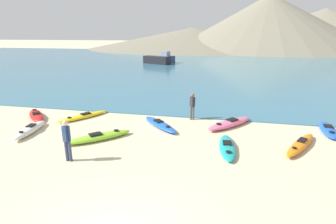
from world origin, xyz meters
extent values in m
cube|color=teal|center=(0.00, 45.80, 0.03)|extent=(160.00, 70.00, 0.06)
cone|color=gray|center=(-9.82, 95.33, 3.65)|extent=(75.69, 75.69, 7.30)
cone|color=gray|center=(15.32, 90.23, 8.65)|extent=(63.64, 63.64, 17.30)
cone|color=gray|center=(35.89, 102.76, 6.87)|extent=(77.00, 77.00, 13.74)
ellipsoid|color=blue|center=(-0.95, 8.87, 0.14)|extent=(2.74, 2.82, 0.28)
cube|color=black|center=(-1.06, 8.99, 0.30)|extent=(0.68, 0.68, 0.05)
cylinder|color=black|center=(-0.34, 8.23, 0.29)|extent=(0.24, 0.24, 0.02)
ellipsoid|color=teal|center=(2.79, 6.53, 0.13)|extent=(0.90, 2.93, 0.25)
cube|color=black|center=(2.78, 6.68, 0.28)|extent=(0.42, 0.55, 0.05)
cylinder|color=black|center=(2.84, 5.74, 0.26)|extent=(0.25, 0.25, 0.02)
ellipsoid|color=white|center=(-7.46, 6.47, 0.18)|extent=(1.07, 2.92, 0.35)
cube|color=black|center=(-7.48, 6.61, 0.38)|extent=(0.41, 0.56, 0.05)
cylinder|color=black|center=(-7.33, 5.69, 0.36)|extent=(0.21, 0.21, 0.02)
ellipsoid|color=orange|center=(6.10, 7.47, 0.15)|extent=(2.20, 3.28, 0.31)
cube|color=black|center=(6.18, 7.62, 0.33)|extent=(0.58, 0.69, 0.05)
cylinder|color=black|center=(5.63, 6.65, 0.32)|extent=(0.20, 0.20, 0.02)
ellipsoid|color=yellow|center=(-6.00, 9.37, 0.13)|extent=(2.28, 3.15, 0.25)
cube|color=black|center=(-5.92, 9.51, 0.28)|extent=(0.61, 0.69, 0.05)
cylinder|color=black|center=(-6.48, 8.59, 0.26)|extent=(0.22, 0.22, 0.02)
ellipsoid|color=red|center=(-8.87, 8.75, 0.18)|extent=(2.53, 2.56, 0.35)
cube|color=black|center=(-8.77, 8.65, 0.38)|extent=(0.65, 0.65, 0.05)
cylinder|color=black|center=(-9.42, 9.31, 0.36)|extent=(0.26, 0.26, 0.02)
ellipsoid|color=#8CCC2D|center=(-3.44, 6.37, 0.16)|extent=(2.89, 2.81, 0.31)
cube|color=black|center=(-3.56, 6.25, 0.34)|extent=(0.71, 0.70, 0.05)
cylinder|color=black|center=(-2.79, 6.99, 0.32)|extent=(0.26, 0.26, 0.02)
ellipsoid|color=#E5668C|center=(2.93, 9.77, 0.18)|extent=(2.83, 3.15, 0.35)
cube|color=black|center=(3.04, 9.90, 0.38)|extent=(0.73, 0.75, 0.05)
cylinder|color=black|center=(2.32, 9.04, 0.36)|extent=(0.27, 0.27, 0.02)
ellipsoid|color=blue|center=(8.07, 9.94, 0.14)|extent=(1.14, 2.87, 0.29)
cube|color=black|center=(8.09, 10.08, 0.31)|extent=(0.48, 0.55, 0.05)
cylinder|color=black|center=(7.96, 9.18, 0.30)|extent=(0.27, 0.27, 0.02)
cylinder|color=#384260|center=(-3.70, 4.03, 0.44)|extent=(0.13, 0.13, 0.89)
cylinder|color=#384260|center=(-3.54, 4.03, 0.44)|extent=(0.13, 0.13, 0.89)
cube|color=navy|center=(-3.62, 4.03, 1.20)|extent=(0.25, 0.28, 0.63)
cylinder|color=navy|center=(-3.75, 4.03, 1.22)|extent=(0.09, 0.09, 0.60)
cylinder|color=navy|center=(-3.49, 4.03, 1.22)|extent=(0.09, 0.09, 0.60)
sphere|color=beige|center=(-3.62, 4.03, 1.64)|extent=(0.24, 0.24, 0.24)
cylinder|color=#4C4C4C|center=(0.60, 10.53, 0.42)|extent=(0.12, 0.12, 0.83)
cylinder|color=#4C4C4C|center=(0.74, 10.53, 0.42)|extent=(0.12, 0.12, 0.83)
cube|color=#2D2D33|center=(0.67, 10.53, 1.13)|extent=(0.28, 0.29, 0.59)
cylinder|color=#2D2D33|center=(0.55, 10.53, 1.14)|extent=(0.09, 0.09, 0.56)
cylinder|color=#2D2D33|center=(0.79, 10.53, 1.14)|extent=(0.09, 0.09, 0.56)
sphere|color=brown|center=(0.67, 10.53, 1.54)|extent=(0.23, 0.23, 0.23)
cube|color=black|center=(-9.21, 39.77, 0.71)|extent=(5.17, 3.38, 1.29)
cube|color=navy|center=(-8.06, 40.80, 0.67)|extent=(3.27, 4.47, 1.21)
cube|color=#8C99A8|center=(-7.93, 41.18, 1.70)|extent=(1.55, 1.55, 0.85)
camera|label=1|loc=(2.48, -4.72, 5.06)|focal=28.00mm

